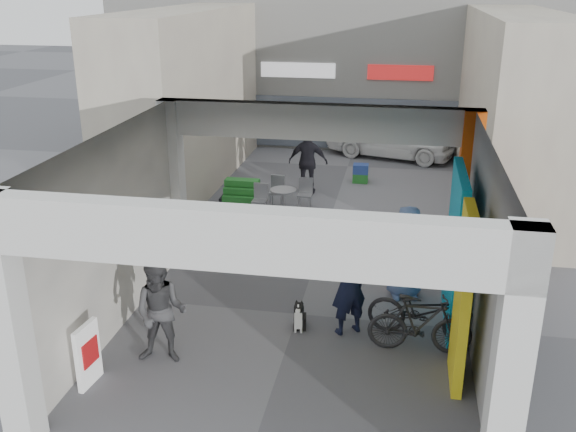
% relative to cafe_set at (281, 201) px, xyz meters
% --- Properties ---
extents(ground, '(90.00, 90.00, 0.00)m').
position_rel_cafe_set_xyz_m(ground, '(1.33, -5.32, -0.31)').
color(ground, slate).
rests_on(ground, ground).
extents(arcade_canopy, '(6.40, 6.45, 6.40)m').
position_rel_cafe_set_xyz_m(arcade_canopy, '(1.87, -6.14, 2.00)').
color(arcade_canopy, silver).
rests_on(arcade_canopy, ground).
extents(far_building, '(18.00, 4.08, 8.00)m').
position_rel_cafe_set_xyz_m(far_building, '(1.33, 8.67, 3.68)').
color(far_building, silver).
rests_on(far_building, ground).
extents(plaza_bldg_left, '(2.00, 9.00, 5.00)m').
position_rel_cafe_set_xyz_m(plaza_bldg_left, '(-3.17, 2.18, 2.19)').
color(plaza_bldg_left, '#BBB39B').
rests_on(plaza_bldg_left, ground).
extents(plaza_bldg_right, '(2.00, 9.00, 5.00)m').
position_rel_cafe_set_xyz_m(plaza_bldg_right, '(5.83, 2.18, 2.19)').
color(plaza_bldg_right, '#BBB39B').
rests_on(plaza_bldg_right, ground).
extents(bollard_left, '(0.09, 0.09, 0.89)m').
position_rel_cafe_set_xyz_m(bollard_left, '(-0.12, -3.06, 0.14)').
color(bollard_left, '#96989E').
rests_on(bollard_left, ground).
extents(bollard_center, '(0.09, 0.09, 0.84)m').
position_rel_cafe_set_xyz_m(bollard_center, '(1.30, -3.06, 0.12)').
color(bollard_center, '#96989E').
rests_on(bollard_center, ground).
extents(bollard_right, '(0.09, 0.09, 0.94)m').
position_rel_cafe_set_xyz_m(bollard_right, '(3.06, -2.88, 0.17)').
color(bollard_right, '#96989E').
rests_on(bollard_right, ground).
extents(advert_board_near, '(0.16, 0.56, 1.00)m').
position_rel_cafe_set_xyz_m(advert_board_near, '(-1.41, -7.99, 0.20)').
color(advert_board_near, white).
rests_on(advert_board_near, ground).
extents(advert_board_far, '(0.16, 0.56, 1.00)m').
position_rel_cafe_set_xyz_m(advert_board_far, '(-1.41, -3.43, 0.20)').
color(advert_board_far, white).
rests_on(advert_board_far, ground).
extents(cafe_set, '(1.43, 1.16, 0.87)m').
position_rel_cafe_set_xyz_m(cafe_set, '(0.00, 0.00, 0.00)').
color(cafe_set, '#98989C').
rests_on(cafe_set, ground).
extents(produce_stand, '(1.10, 0.60, 0.72)m').
position_rel_cafe_set_xyz_m(produce_stand, '(-1.13, 0.23, -0.02)').
color(produce_stand, black).
rests_on(produce_stand, ground).
extents(crate_stack, '(0.45, 0.35, 0.56)m').
position_rel_cafe_set_xyz_m(crate_stack, '(1.86, 3.01, -0.03)').
color(crate_stack, '#1B6121').
rests_on(crate_stack, ground).
extents(border_collie, '(0.22, 0.43, 0.59)m').
position_rel_cafe_set_xyz_m(border_collie, '(1.45, -5.85, -0.07)').
color(border_collie, black).
rests_on(border_collie, ground).
extents(man_with_dog, '(0.78, 0.72, 1.80)m').
position_rel_cafe_set_xyz_m(man_with_dog, '(2.28, -5.78, 0.59)').
color(man_with_dog, black).
rests_on(man_with_dog, ground).
extents(man_back_turned, '(0.91, 0.74, 1.74)m').
position_rel_cafe_set_xyz_m(man_back_turned, '(-0.54, -7.19, 0.57)').
color(man_back_turned, '#3B3B3E').
rests_on(man_back_turned, ground).
extents(man_elderly, '(0.99, 0.74, 1.83)m').
position_rel_cafe_set_xyz_m(man_elderly, '(3.25, -4.24, 0.61)').
color(man_elderly, '#5670A8').
rests_on(man_elderly, ground).
extents(man_crates, '(1.10, 0.47, 1.88)m').
position_rel_cafe_set_xyz_m(man_crates, '(0.46, 1.65, 0.63)').
color(man_crates, black).
rests_on(man_crates, ground).
extents(bicycle_front, '(2.01, 1.00, 1.01)m').
position_rel_cafe_set_xyz_m(bicycle_front, '(3.57, -5.74, 0.20)').
color(bicycle_front, black).
rests_on(bicycle_front, ground).
extents(bicycle_rear, '(1.70, 0.51, 1.02)m').
position_rel_cafe_set_xyz_m(bicycle_rear, '(3.50, -6.19, 0.20)').
color(bicycle_rear, black).
rests_on(bicycle_rear, ground).
extents(white_van, '(4.61, 2.82, 1.47)m').
position_rel_cafe_set_xyz_m(white_van, '(2.66, 6.18, 0.43)').
color(white_van, white).
rests_on(white_van, ground).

